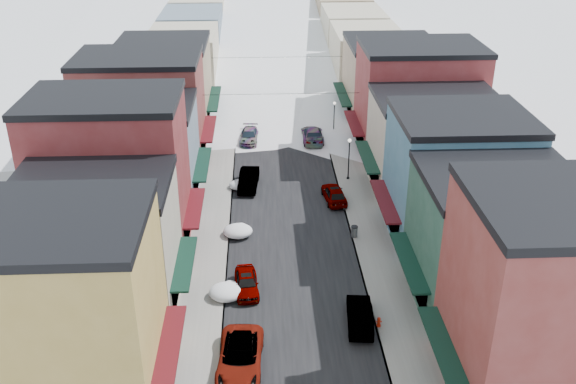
{
  "coord_description": "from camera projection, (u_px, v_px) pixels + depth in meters",
  "views": [
    {
      "loc": [
        -2.31,
        -24.42,
        26.75
      ],
      "look_at": [
        0.0,
        25.28,
        2.05
      ],
      "focal_mm": 40.0,
      "sensor_mm": 36.0,
      "label": 1
    }
  ],
  "objects": [
    {
      "name": "snow_pile_mid",
      "position": [
        238.0,
        231.0,
        52.66
      ],
      "size": [
        2.4,
        2.68,
        1.02
      ],
      "color": "white",
      "rests_on": "ground"
    },
    {
      "name": "sidewalk_right",
      "position": [
        324.0,
        91.0,
        87.76
      ],
      "size": [
        3.2,
        160.0,
        0.15
      ],
      "primitive_type": "cube",
      "color": "gray",
      "rests_on": "ground"
    },
    {
      "name": "distant_blocks",
      "position": [
        272.0,
        27.0,
        106.32
      ],
      "size": [
        34.0,
        55.0,
        8.0
      ],
      "color": "gray",
      "rests_on": "ground"
    },
    {
      "name": "car_green_sedan",
      "position": [
        360.0,
        315.0,
        42.15
      ],
      "size": [
        1.98,
        4.67,
        1.5
      ],
      "primitive_type": "imported",
      "rotation": [
        0.0,
        0.0,
        3.05
      ],
      "color": "black",
      "rests_on": "ground"
    },
    {
      "name": "car_white_suv",
      "position": [
        240.0,
        357.0,
        38.42
      ],
      "size": [
        2.96,
        5.85,
        1.59
      ],
      "primitive_type": "imported",
      "rotation": [
        0.0,
        0.0,
        -0.06
      ],
      "color": "silver",
      "rests_on": "ground"
    },
    {
      "name": "car_lane_white",
      "position": [
        289.0,
        70.0,
        95.29
      ],
      "size": [
        2.65,
        5.04,
        1.35
      ],
      "primitive_type": "imported",
      "rotation": [
        0.0,
        0.0,
        3.06
      ],
      "color": "white",
      "rests_on": "ground"
    },
    {
      "name": "car_silver_sedan",
      "position": [
        247.0,
        282.0,
        45.61
      ],
      "size": [
        1.96,
        4.19,
        1.39
      ],
      "primitive_type": "imported",
      "rotation": [
        0.0,
        0.0,
        0.08
      ],
      "color": "gray",
      "rests_on": "ground"
    },
    {
      "name": "bldg_r_brick_near",
      "position": [
        562.0,
        301.0,
        34.31
      ],
      "size": [
        12.3,
        9.2,
        12.5
      ],
      "color": "maroon",
      "rests_on": "ground"
    },
    {
      "name": "bldg_l_yellow",
      "position": [
        61.0,
        311.0,
        34.31
      ],
      "size": [
        11.3,
        8.7,
        11.5
      ],
      "color": "#B99544",
      "rests_on": "ground"
    },
    {
      "name": "car_lane_silver",
      "position": [
        260.0,
        90.0,
        86.23
      ],
      "size": [
        1.66,
        4.12,
        1.4
      ],
      "primitive_type": "imported",
      "rotation": [
        0.0,
        0.0,
        -0.0
      ],
      "color": "gray",
      "rests_on": "ground"
    },
    {
      "name": "overhead_cables",
      "position": [
        279.0,
        74.0,
        73.58
      ],
      "size": [
        16.4,
        15.04,
        0.04
      ],
      "color": "black",
      "rests_on": "ground"
    },
    {
      "name": "bldg_r_tan",
      "position": [
        390.0,
        81.0,
        76.11
      ],
      "size": [
        11.3,
        11.2,
        9.5
      ],
      "color": "#9E8367",
      "rests_on": "ground"
    },
    {
      "name": "snow_pile_far",
      "position": [
        240.0,
        185.0,
        60.63
      ],
      "size": [
        2.09,
        2.49,
        0.88
      ],
      "color": "white",
      "rests_on": "ground"
    },
    {
      "name": "bldg_l_cream",
      "position": [
        98.0,
        245.0,
        42.36
      ],
      "size": [
        11.3,
        8.2,
        9.5
      ],
      "color": "#B2A78F",
      "rests_on": "ground"
    },
    {
      "name": "bldg_r_cream",
      "position": [
        433.0,
        143.0,
        59.25
      ],
      "size": [
        12.3,
        9.2,
        9.0
      ],
      "color": "#BEB199",
      "rests_on": "ground"
    },
    {
      "name": "bldg_l_brick_far",
      "position": [
        142.0,
        109.0,
        64.8
      ],
      "size": [
        13.3,
        9.2,
        11.0
      ],
      "color": "maroon",
      "rests_on": "ground"
    },
    {
      "name": "car_silver_wagon",
      "position": [
        249.0,
        136.0,
        71.13
      ],
      "size": [
        2.25,
        4.89,
        1.39
      ],
      "primitive_type": "imported",
      "rotation": [
        0.0,
        0.0,
        -0.07
      ],
      "color": "#97999F",
      "rests_on": "ground"
    },
    {
      "name": "curb_left",
      "position": [
        239.0,
        93.0,
        87.28
      ],
      "size": [
        0.1,
        160.0,
        0.15
      ],
      "primitive_type": "cube",
      "color": "slate",
      "rests_on": "ground"
    },
    {
      "name": "car_gray_suv",
      "position": [
        334.0,
        194.0,
        58.19
      ],
      "size": [
        2.24,
        4.56,
        1.5
      ],
      "primitive_type": "imported",
      "rotation": [
        0.0,
        0.0,
        3.25
      ],
      "color": "gray",
      "rests_on": "ground"
    },
    {
      "name": "bldg_l_tan",
      "position": [
        165.0,
        84.0,
        74.01
      ],
      "size": [
        11.3,
        11.2,
        10.0
      ],
      "color": "#948061",
      "rests_on": "ground"
    },
    {
      "name": "sidewalk_left",
      "position": [
        228.0,
        93.0,
        87.21
      ],
      "size": [
        3.2,
        160.0,
        0.15
      ],
      "primitive_type": "cube",
      "color": "gray",
      "rests_on": "ground"
    },
    {
      "name": "snow_pile_near",
      "position": [
        227.0,
        291.0,
        44.97
      ],
      "size": [
        2.49,
        2.73,
        1.05
      ],
      "color": "white",
      "rests_on": "ground"
    },
    {
      "name": "bldg_l_grayblue",
      "position": [
        139.0,
        152.0,
        57.23
      ],
      "size": [
        11.3,
        9.2,
        9.0
      ],
      "color": "slate",
      "rests_on": "ground"
    },
    {
      "name": "bldg_r_blue",
      "position": [
        456.0,
        176.0,
        50.84
      ],
      "size": [
        11.3,
        9.2,
        10.5
      ],
      "color": "#3A6983",
      "rests_on": "ground"
    },
    {
      "name": "bldg_r_brick_far",
      "position": [
        418.0,
        99.0,
        66.76
      ],
      "size": [
        13.3,
        9.2,
        11.5
      ],
      "color": "maroon",
      "rests_on": "ground"
    },
    {
      "name": "fire_hydrant",
      "position": [
        379.0,
        322.0,
        41.94
      ],
      "size": [
        0.4,
        0.3,
        0.69
      ],
      "color": "red",
      "rests_on": "sidewalk_right"
    },
    {
      "name": "bldg_r_green",
      "position": [
        493.0,
        240.0,
        43.01
      ],
      "size": [
        11.3,
        9.2,
        9.5
      ],
      "color": "#234939",
      "rests_on": "ground"
    },
    {
      "name": "car_black_sedan",
      "position": [
        312.0,
        135.0,
        71.18
      ],
      "size": [
        2.31,
        5.65,
        1.64
      ],
      "primitive_type": "imported",
      "rotation": [
        0.0,
        0.0,
        3.14
      ],
      "color": "black",
      "rests_on": "ground"
    },
    {
      "name": "road",
      "position": [
        276.0,
        93.0,
        87.52
      ],
      "size": [
        10.0,
        160.0,
        0.01
      ],
      "primitive_type": "cube",
      "color": "black",
      "rests_on": "ground"
    },
    {
      "name": "bldg_l_brick_near",
      "position": [
        112.0,
        174.0,
        48.83
      ],
      "size": [
        12.3,
        8.2,
        12.5
      ],
      "color": "maroon",
      "rests_on": "ground"
    },
    {
      "name": "curb_right",
      "position": [
        313.0,
        92.0,
        87.7
      ],
      "size": [
        0.1,
        160.0,
        0.15
      ],
      "primitive_type": "cube",
      "color": "slate",
      "rests_on": "ground"
    },
    {
      "name": "streetlamp_far",
      "position": [
        334.0,
        114.0,
        71.97
      ],
      "size": [
        0.32,
        0.32,
        3.9
      ],
      "color": "black",
      "rests_on": "sidewalk_right"
    },
    {
      "name": "streetlamp_near",
      "position": [
        349.0,
        154.0,
        61.33
      ],
      "size": [
        0.35,
        0.35,
        4.16
      ],
      "color": "black",
      "rests_on": "sidewalk_right"
    },
    {
      "name": "trash_can",
      "position": [
        354.0,
        231.0,
        52.26
      ],
      "size": [
        0.56,
        0.56,
        0.95
      ],
      "color": "#55585A",
      "rests_on": "sidewalk_right"
    },
    {
      "name": "car_dark_hatch",
      "position": [
        249.0,
        179.0,
        60.75
      ],
      "size": [
        2.1,
        4.98,
        1.6
      ],
      "primitive_type": "imported",
      "rotation": [
        0.0,
        0.0,
        -0.09
      ],
      "color": "black",
      "rests_on": "ground"
    }
  ]
}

